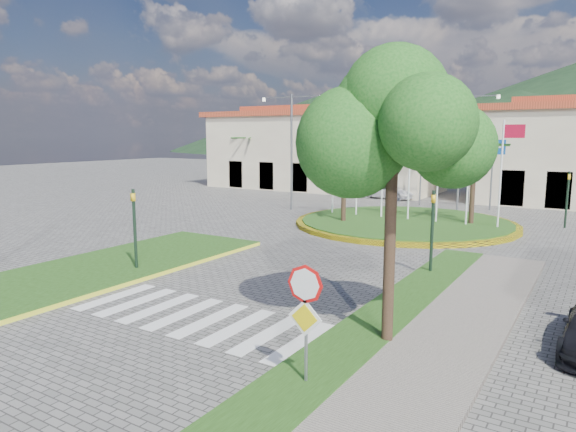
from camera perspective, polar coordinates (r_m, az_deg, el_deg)
The scene contains 20 objects.
ground at distance 12.95m, azimuth -22.83°, elevation -15.39°, with size 160.00×160.00×0.00m, color #5D5B58.
sidewalk_right at distance 10.74m, azimuth 7.39°, elevation -19.56°, with size 4.00×28.00×0.15m, color gray.
verge_right at distance 11.21m, azimuth 1.53°, elevation -18.08°, with size 1.60×28.00×0.18m, color #204112.
median_left at distance 21.27m, azimuth -19.81°, elevation -5.45°, with size 5.00×14.00×0.18m, color #204112.
crosswalk at distance 15.38m, azimuth -10.39°, elevation -10.88°, with size 8.00×3.00×0.01m, color silver.
roundabout_island at distance 30.68m, azimuth 12.85°, elevation -0.68°, with size 12.70×12.70×6.00m.
stop_sign at distance 10.47m, azimuth 1.94°, elevation -9.97°, with size 0.80×0.11×2.65m.
deciduous_tree at distance 12.41m, azimuth 11.61°, elevation 8.72°, with size 3.60×3.60×6.80m.
traffic_light_left at distance 20.23m, azimuth -16.69°, elevation -0.66°, with size 0.15×0.18×3.20m.
traffic_light_right at distance 19.64m, azimuth 15.75°, elevation -0.90°, with size 0.15×0.18×3.20m.
traffic_light_far at distance 32.83m, azimuth 28.63°, elevation 2.18°, with size 0.18×0.15×3.20m.
direction_sign_west at distance 39.45m, azimuth 14.59°, elevation 6.25°, with size 1.60×0.14×5.20m.
direction_sign_east at distance 38.24m, azimuth 21.78°, elevation 5.83°, with size 1.60×0.14×5.20m.
street_lamp_centre at distance 37.68m, azimuth 18.58°, elevation 7.43°, with size 4.80×0.16×8.00m.
street_lamp_west at distance 35.96m, azimuth 0.39°, elevation 7.84°, with size 4.80×0.16×8.00m.
building_left at distance 50.61m, azimuth 3.92°, elevation 7.47°, with size 23.32×9.54×8.05m.
hill_far_west at distance 160.43m, azimuth 8.30°, elevation 10.93°, with size 140.00×140.00×22.00m, color black.
hill_near_back at distance 138.08m, azimuth 24.08°, elevation 9.34°, with size 110.00×110.00×16.00m, color black.
white_van at distance 43.33m, azimuth 11.19°, elevation 2.71°, with size 2.01×4.36×1.21m, color silver.
car_dark_a at distance 44.78m, azimuth 9.85°, elevation 2.90°, with size 1.35×3.37×1.15m, color black.
Camera 1 is at (9.85, -6.62, 5.18)m, focal length 32.00 mm.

